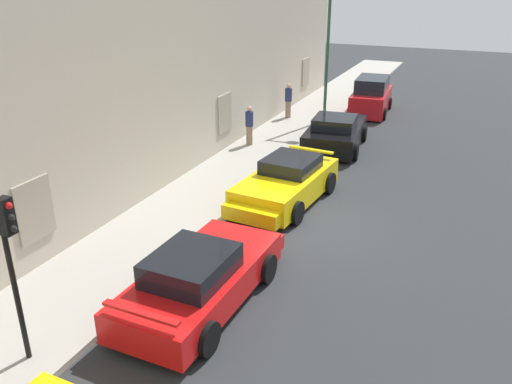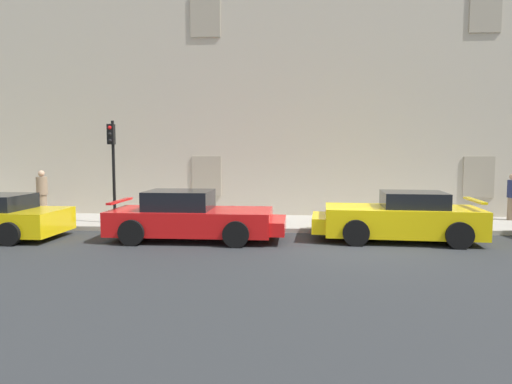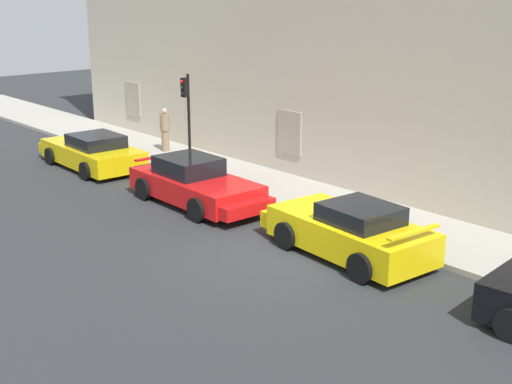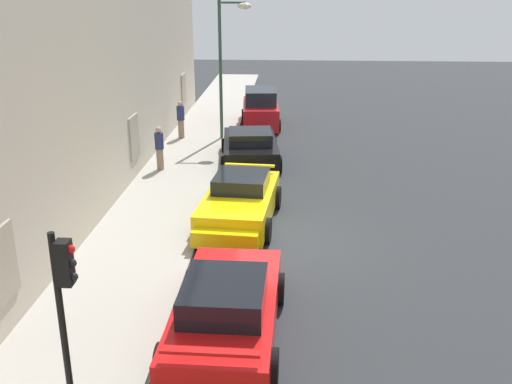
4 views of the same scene
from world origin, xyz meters
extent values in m
plane|color=#2B2D30|center=(0.00, 0.00, 0.00)|extent=(80.00, 80.00, 0.00)
cube|color=#A8A399|center=(0.00, 3.75, 0.07)|extent=(60.00, 3.03, 0.14)
cube|color=#9E937F|center=(-4.99, 5.23, 1.60)|extent=(1.10, 0.06, 1.50)
cube|color=#9E937F|center=(4.99, 5.23, 1.60)|extent=(1.10, 0.06, 1.50)
cube|color=#9E937F|center=(14.96, 5.23, 1.60)|extent=(1.10, 0.06, 1.50)
cube|color=red|center=(-4.70, 0.97, 0.54)|extent=(4.60, 2.03, 0.68)
cube|color=black|center=(-5.05, 0.97, 1.15)|extent=(1.86, 1.58, 0.54)
cube|color=red|center=(-2.70, 0.92, 0.45)|extent=(1.41, 1.80, 0.37)
cube|color=red|center=(-6.80, 1.01, 1.10)|extent=(0.20, 1.64, 0.06)
cylinder|color=black|center=(-3.27, 1.90, 0.35)|extent=(0.71, 0.26, 0.71)
cylinder|color=black|center=(-3.31, -0.03, 0.35)|extent=(0.71, 0.26, 0.71)
cylinder|color=black|center=(-6.10, 1.96, 0.35)|extent=(0.71, 0.26, 0.71)
cylinder|color=black|center=(-6.14, 0.04, 0.35)|extent=(0.71, 0.26, 0.71)
cube|color=yellow|center=(1.26, 1.21, 0.57)|extent=(4.38, 2.23, 0.78)
cube|color=black|center=(1.58, 1.19, 1.18)|extent=(1.82, 1.65, 0.44)
cube|color=yellow|center=(-0.60, 1.37, 0.47)|extent=(1.41, 1.84, 0.43)
cube|color=yellow|center=(3.21, 1.05, 1.18)|extent=(0.29, 1.62, 0.06)
cylinder|color=black|center=(-0.12, 0.38, 0.36)|extent=(0.73, 0.30, 0.71)
cylinder|color=black|center=(0.03, 2.26, 0.36)|extent=(0.73, 0.30, 0.71)
cylinder|color=black|center=(2.50, 0.16, 0.36)|extent=(0.73, 0.30, 0.71)
cylinder|color=black|center=(2.65, 2.05, 0.36)|extent=(0.73, 0.30, 0.71)
cube|color=black|center=(7.32, 1.32, 0.55)|extent=(4.42, 2.43, 0.79)
cube|color=black|center=(7.01, 1.29, 1.16)|extent=(1.85, 1.78, 0.44)
cube|color=black|center=(9.18, 1.51, 0.45)|extent=(1.45, 1.98, 0.43)
cylinder|color=black|center=(8.53, 2.46, 0.33)|extent=(0.69, 0.31, 0.67)
cylinder|color=black|center=(8.73, 0.45, 0.33)|extent=(0.69, 0.31, 0.67)
cylinder|color=black|center=(5.91, 2.20, 0.33)|extent=(0.69, 0.31, 0.67)
cylinder|color=black|center=(6.11, 0.18, 0.33)|extent=(0.69, 0.31, 0.67)
cube|color=red|center=(13.68, 1.24, 0.61)|extent=(4.01, 1.95, 1.05)
cube|color=#1E232B|center=(13.68, 1.24, 1.48)|extent=(2.44, 1.64, 0.69)
cylinder|color=black|center=(12.57, 0.32, 0.30)|extent=(0.61, 0.24, 0.60)
cylinder|color=black|center=(12.45, 1.99, 0.30)|extent=(0.61, 0.24, 0.60)
cylinder|color=black|center=(14.91, 0.49, 0.30)|extent=(0.61, 0.24, 0.60)
cylinder|color=black|center=(14.79, 2.15, 0.30)|extent=(0.61, 0.24, 0.60)
cylinder|color=black|center=(-7.71, 2.98, 1.84)|extent=(0.10, 0.10, 3.40)
cube|color=black|center=(-7.71, 2.84, 3.09)|extent=(0.22, 0.20, 0.66)
sphere|color=red|center=(-7.71, 2.73, 3.30)|extent=(0.12, 0.12, 0.12)
sphere|color=black|center=(-7.71, 2.73, 3.09)|extent=(0.12, 0.12, 0.12)
sphere|color=black|center=(-7.71, 2.73, 2.88)|extent=(0.12, 0.12, 0.12)
cylinder|color=#2D5138|center=(10.74, 2.82, 3.10)|extent=(0.14, 0.14, 5.93)
cube|color=#2D5138|center=(10.74, 2.27, 5.92)|extent=(0.08, 1.10, 0.08)
ellipsoid|color=#EAE5C6|center=(10.74, 1.77, 5.79)|extent=(0.44, 0.60, 0.28)
cylinder|color=#8C7259|center=(10.62, 4.63, 0.54)|extent=(0.28, 0.28, 0.81)
cylinder|color=navy|center=(10.62, 4.63, 1.26)|extent=(0.35, 0.35, 0.62)
sphere|color=tan|center=(10.62, 4.63, 1.69)|extent=(0.22, 0.22, 0.22)
cylinder|color=#8C7259|center=(5.87, 4.56, 0.53)|extent=(0.30, 0.30, 0.79)
cylinder|color=navy|center=(5.87, 4.56, 1.23)|extent=(0.37, 0.37, 0.61)
sphere|color=tan|center=(5.87, 4.56, 1.65)|extent=(0.22, 0.22, 0.22)
camera|label=1|loc=(-13.29, -4.11, 6.85)|focal=37.14mm
camera|label=2|loc=(-2.02, -11.98, 2.52)|focal=32.40mm
camera|label=3|loc=(11.60, -11.10, 6.35)|focal=48.44mm
camera|label=4|loc=(-14.77, -0.19, 6.70)|focal=41.24mm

